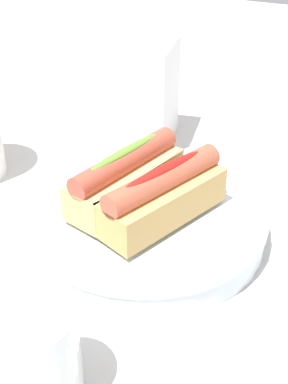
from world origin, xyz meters
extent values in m
plane|color=beige|center=(0.00, 0.00, 0.00)|extent=(2.40, 2.40, 0.00)
cylinder|color=silver|center=(0.00, 0.01, 0.02)|extent=(0.27, 0.27, 0.03)
torus|color=silver|center=(0.00, 0.01, 0.03)|extent=(0.27, 0.27, 0.01)
cube|color=tan|center=(-0.01, -0.02, 0.06)|extent=(0.16, 0.10, 0.04)
cylinder|color=#BC563D|center=(-0.01, -0.02, 0.08)|extent=(0.15, 0.08, 0.03)
ellipsoid|color=red|center=(-0.01, -0.02, 0.10)|extent=(0.11, 0.05, 0.01)
cube|color=#DBB270|center=(0.01, 0.03, 0.06)|extent=(0.16, 0.08, 0.04)
cylinder|color=#B24C38|center=(0.01, 0.03, 0.08)|extent=(0.15, 0.06, 0.03)
ellipsoid|color=olive|center=(0.01, 0.03, 0.10)|extent=(0.11, 0.04, 0.01)
cylinder|color=white|center=(-0.23, -0.01, 0.04)|extent=(0.07, 0.07, 0.09)
cylinder|color=silver|center=(-0.23, -0.01, 0.02)|extent=(0.06, 0.06, 0.04)
cube|color=white|center=(0.22, 0.09, 0.07)|extent=(0.12, 0.06, 0.15)
camera|label=1|loc=(-0.42, -0.19, 0.36)|focal=47.45mm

